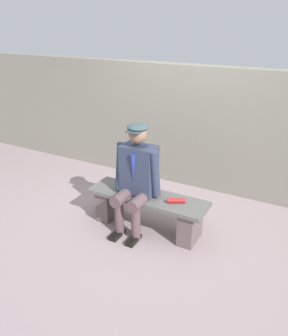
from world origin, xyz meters
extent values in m
plane|color=gray|center=(0.00, 0.00, 0.00)|extent=(30.00, 30.00, 0.00)
cube|color=#595955|center=(0.00, 0.00, 0.43)|extent=(1.48, 0.43, 0.05)
cube|color=#5E4F4E|center=(-0.56, 0.00, 0.20)|extent=(0.18, 0.37, 0.40)
cube|color=#5E4F4E|center=(0.56, 0.00, 0.20)|extent=(0.18, 0.37, 0.40)
cube|color=#2F374D|center=(0.11, 0.00, 0.77)|extent=(0.41, 0.26, 0.59)
cylinder|color=#1E2338|center=(0.11, 0.00, 1.03)|extent=(0.22, 0.22, 0.06)
cone|color=navy|center=(0.11, 0.13, 0.84)|extent=(0.07, 0.07, 0.33)
sphere|color=#8C664C|center=(0.11, 0.02, 1.21)|extent=(0.21, 0.21, 0.21)
ellipsoid|color=#334448|center=(0.11, 0.02, 1.29)|extent=(0.24, 0.24, 0.07)
cube|color=#334448|center=(0.11, 0.12, 1.26)|extent=(0.17, 0.10, 0.02)
cylinder|color=#574246|center=(0.00, 0.14, 0.47)|extent=(0.15, 0.46, 0.15)
cylinder|color=#574246|center=(0.00, 0.28, 0.24)|extent=(0.11, 0.11, 0.47)
cube|color=black|center=(0.00, 0.34, 0.03)|extent=(0.10, 0.24, 0.05)
cylinder|color=#2F374D|center=(-0.12, 0.04, 0.78)|extent=(0.11, 0.18, 0.58)
cylinder|color=#574246|center=(0.23, 0.14, 0.47)|extent=(0.15, 0.46, 0.15)
cylinder|color=#574246|center=(0.23, 0.28, 0.24)|extent=(0.11, 0.11, 0.47)
cube|color=black|center=(0.23, 0.34, 0.03)|extent=(0.10, 0.24, 0.05)
cylinder|color=#2F374D|center=(0.35, 0.04, 0.78)|extent=(0.11, 0.19, 0.58)
cylinder|color=#B21E1E|center=(-0.38, 0.00, 0.48)|extent=(0.21, 0.15, 0.06)
cube|color=gray|center=(0.00, -1.47, 0.91)|extent=(12.00, 0.24, 1.81)
camera|label=1|loc=(-1.70, 3.22, 2.40)|focal=36.68mm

